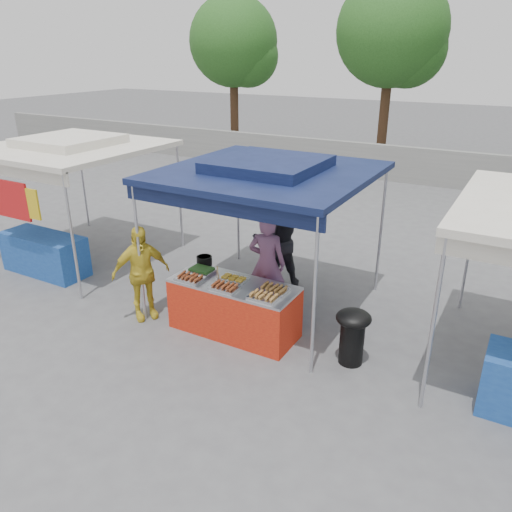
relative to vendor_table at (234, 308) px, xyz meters
The scene contains 22 objects.
ground_plane 0.44m from the vendor_table, 90.00° to the left, with size 80.00×80.00×0.00m, color #555557.
back_wall 11.10m from the vendor_table, 90.00° to the left, with size 40.00×0.25×1.20m, color slate.
main_canopy 2.22m from the vendor_table, 90.00° to the left, with size 3.20×3.20×2.57m.
neighbor_stall_left 4.70m from the vendor_table, behind, with size 3.20×3.20×2.57m.
tree_0 16.20m from the vendor_table, 121.12° to the left, with size 3.71×3.69×6.34m.
tree_1 14.18m from the vendor_table, 96.34° to the left, with size 3.95×3.95×6.79m.
vendor_table is the anchor object (origin of this frame).
food_tray_fl 0.83m from the vendor_table, 159.55° to the right, with size 0.42×0.30×0.07m.
food_tray_fm 0.52m from the vendor_table, 89.82° to the right, with size 0.42×0.30×0.07m.
food_tray_fr 0.83m from the vendor_table, 19.58° to the right, with size 0.42×0.30×0.07m.
food_tray_bl 0.81m from the vendor_table, behind, with size 0.42×0.30×0.07m.
food_tray_bm 0.47m from the vendor_table, 120.77° to the left, with size 0.42×0.30×0.07m.
food_tray_br 0.81m from the vendor_table, ahead, with size 0.42×0.30×0.07m.
cooking_pot 1.01m from the vendor_table, 155.10° to the left, with size 0.25×0.25×0.15m, color black.
skewer_cup 0.53m from the vendor_table, 152.22° to the right, with size 0.07×0.07×0.09m, color #B1B1B8.
wok_burner 1.90m from the vendor_table, ahead, with size 0.50×0.50×0.84m.
crate_left 0.80m from the vendor_table, 112.98° to the left, with size 0.47×0.33×0.28m, color #123099.
crate_right 0.86m from the vendor_table, 57.41° to the left, with size 0.47×0.33×0.28m, color #123099.
crate_stacked 0.82m from the vendor_table, 57.41° to the left, with size 0.46×0.32×0.27m, color #123099.
vendor_woman 1.01m from the vendor_table, 84.05° to the left, with size 0.63×0.41×1.72m, color #825276.
helper_man 1.90m from the vendor_table, 96.04° to the left, with size 0.90×0.70×1.86m, color black.
customer_person 1.65m from the vendor_table, 167.93° to the right, with size 0.94×0.39×1.61m, color gold.
Camera 1 is at (3.69, -5.94, 4.16)m, focal length 35.00 mm.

